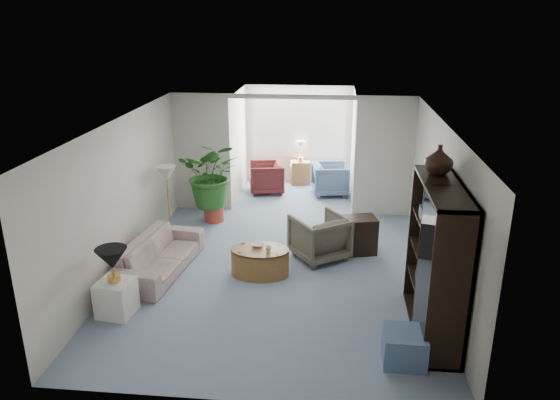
# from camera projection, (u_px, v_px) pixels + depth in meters

# --- Properties ---
(floor) EXTENTS (6.00, 6.00, 0.00)m
(floor) POSITION_uv_depth(u_px,v_px,m) (276.00, 276.00, 8.72)
(floor) COLOR gray
(floor) RESTS_ON ground
(sunroom_floor) EXTENTS (2.60, 2.60, 0.00)m
(sunroom_floor) POSITION_uv_depth(u_px,v_px,m) (295.00, 195.00, 12.56)
(sunroom_floor) COLOR gray
(sunroom_floor) RESTS_ON ground
(back_pier_left) EXTENTS (1.20, 0.12, 2.50)m
(back_pier_left) POSITION_uv_depth(u_px,v_px,m) (202.00, 153.00, 11.29)
(back_pier_left) COLOR beige
(back_pier_left) RESTS_ON ground
(back_pier_right) EXTENTS (1.20, 0.12, 2.50)m
(back_pier_right) POSITION_uv_depth(u_px,v_px,m) (384.00, 157.00, 10.94)
(back_pier_right) COLOR beige
(back_pier_right) RESTS_ON ground
(back_header) EXTENTS (2.60, 0.12, 0.10)m
(back_header) POSITION_uv_depth(u_px,v_px,m) (292.00, 97.00, 10.72)
(back_header) COLOR beige
(back_header) RESTS_ON back_pier_left
(window_pane) EXTENTS (2.20, 0.02, 1.50)m
(window_pane) POSITION_uv_depth(u_px,v_px,m) (299.00, 127.00, 13.11)
(window_pane) COLOR white
(window_blinds) EXTENTS (2.20, 0.02, 1.50)m
(window_blinds) POSITION_uv_depth(u_px,v_px,m) (299.00, 127.00, 13.08)
(window_blinds) COLOR white
(framed_picture) EXTENTS (0.04, 0.50, 0.40)m
(framed_picture) POSITION_uv_depth(u_px,v_px,m) (443.00, 183.00, 7.83)
(framed_picture) COLOR #C1B09A
(sofa) EXTENTS (1.03, 2.10, 0.59)m
(sofa) POSITION_uv_depth(u_px,v_px,m) (160.00, 255.00, 8.77)
(sofa) COLOR #C0B3A2
(sofa) RESTS_ON ground
(end_table) EXTENTS (0.52, 0.52, 0.51)m
(end_table) POSITION_uv_depth(u_px,v_px,m) (116.00, 298.00, 7.54)
(end_table) COLOR white
(end_table) RESTS_ON ground
(table_lamp) EXTENTS (0.44, 0.44, 0.30)m
(table_lamp) POSITION_uv_depth(u_px,v_px,m) (112.00, 259.00, 7.34)
(table_lamp) COLOR black
(table_lamp) RESTS_ON end_table
(floor_lamp) EXTENTS (0.36, 0.36, 0.28)m
(floor_lamp) POSITION_uv_depth(u_px,v_px,m) (166.00, 174.00, 9.83)
(floor_lamp) COLOR beige
(floor_lamp) RESTS_ON ground
(coffee_table) EXTENTS (1.03, 1.03, 0.45)m
(coffee_table) POSITION_uv_depth(u_px,v_px,m) (260.00, 262.00, 8.70)
(coffee_table) COLOR olive
(coffee_table) RESTS_ON ground
(coffee_bowl) EXTENTS (0.22, 0.22, 0.05)m
(coffee_bowl) POSITION_uv_depth(u_px,v_px,m) (258.00, 245.00, 8.72)
(coffee_bowl) COLOR white
(coffee_bowl) RESTS_ON coffee_table
(coffee_cup) EXTENTS (0.11, 0.11, 0.09)m
(coffee_cup) POSITION_uv_depth(u_px,v_px,m) (268.00, 249.00, 8.50)
(coffee_cup) COLOR beige
(coffee_cup) RESTS_ON coffee_table
(wingback_chair) EXTENTS (1.17, 1.18, 0.78)m
(wingback_chair) POSITION_uv_depth(u_px,v_px,m) (319.00, 237.00, 9.24)
(wingback_chair) COLOR #5E594A
(wingback_chair) RESTS_ON ground
(side_table_dark) EXTENTS (0.64, 0.56, 0.66)m
(side_table_dark) POSITION_uv_depth(u_px,v_px,m) (359.00, 235.00, 9.47)
(side_table_dark) COLOR black
(side_table_dark) RESTS_ON ground
(entertainment_cabinet) EXTENTS (0.49, 1.84, 2.05)m
(entertainment_cabinet) POSITION_uv_depth(u_px,v_px,m) (437.00, 261.00, 6.92)
(entertainment_cabinet) COLOR black
(entertainment_cabinet) RESTS_ON ground
(cabinet_urn) EXTENTS (0.37, 0.37, 0.39)m
(cabinet_urn) POSITION_uv_depth(u_px,v_px,m) (439.00, 160.00, 6.98)
(cabinet_urn) COLOR black
(cabinet_urn) RESTS_ON entertainment_cabinet
(ottoman) EXTENTS (0.53, 0.53, 0.41)m
(ottoman) POSITION_uv_depth(u_px,v_px,m) (404.00, 347.00, 6.52)
(ottoman) COLOR slate
(ottoman) RESTS_ON ground
(plant_pot) EXTENTS (0.40, 0.40, 0.32)m
(plant_pot) POSITION_uv_depth(u_px,v_px,m) (214.00, 213.00, 10.96)
(plant_pot) COLOR #A93E31
(plant_pot) RESTS_ON ground
(house_plant) EXTENTS (1.23, 1.06, 1.36)m
(house_plant) POSITION_uv_depth(u_px,v_px,m) (212.00, 174.00, 10.68)
(house_plant) COLOR #255C1F
(house_plant) RESTS_ON plant_pot
(sunroom_chair_blue) EXTENTS (0.93, 0.91, 0.74)m
(sunroom_chair_blue) POSITION_uv_depth(u_px,v_px,m) (330.00, 179.00, 12.50)
(sunroom_chair_blue) COLOR slate
(sunroom_chair_blue) RESTS_ON ground
(sunroom_chair_maroon) EXTENTS (0.91, 0.89, 0.72)m
(sunroom_chair_maroon) POSITION_uv_depth(u_px,v_px,m) (267.00, 178.00, 12.64)
(sunroom_chair_maroon) COLOR maroon
(sunroom_chair_maroon) RESTS_ON ground
(sunroom_table) EXTENTS (0.53, 0.44, 0.58)m
(sunroom_table) POSITION_uv_depth(u_px,v_px,m) (300.00, 172.00, 13.30)
(sunroom_table) COLOR olive
(sunroom_table) RESTS_ON ground
(shelf_clutter) EXTENTS (0.30, 1.10, 1.06)m
(shelf_clutter) POSITION_uv_depth(u_px,v_px,m) (435.00, 260.00, 6.79)
(shelf_clutter) COLOR #2A2621
(shelf_clutter) RESTS_ON entertainment_cabinet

